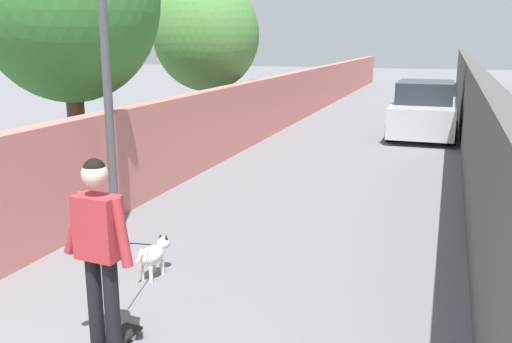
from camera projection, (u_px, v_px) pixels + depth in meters
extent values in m
plane|color=slate|center=(360.00, 142.00, 15.05)|extent=(80.00, 80.00, 0.00)
cube|color=#CC726B|center=(240.00, 117.00, 13.87)|extent=(48.00, 0.30, 1.63)
cube|color=#4C4C4C|center=(473.00, 117.00, 12.11)|extent=(48.00, 0.30, 2.08)
cylinder|color=#473523|center=(208.00, 104.00, 15.17)|extent=(0.24, 0.24, 1.95)
ellipsoid|color=#4C843D|center=(206.00, 35.00, 14.75)|extent=(2.81, 2.81, 2.95)
cylinder|color=#473523|center=(77.00, 123.00, 10.11)|extent=(0.31, 0.31, 2.41)
cylinder|color=#4C4C51|center=(108.00, 102.00, 7.47)|extent=(0.12, 0.12, 3.75)
cylinder|color=beige|center=(120.00, 334.00, 5.17)|extent=(0.06, 0.04, 0.06)
cylinder|color=beige|center=(133.00, 337.00, 5.12)|extent=(0.06, 0.04, 0.06)
cylinder|color=black|center=(95.00, 300.00, 4.83)|extent=(0.14, 0.14, 0.82)
cylinder|color=black|center=(112.00, 304.00, 4.75)|extent=(0.14, 0.14, 0.82)
cube|color=#B23338|center=(98.00, 227.00, 4.63)|extent=(0.26, 0.40, 0.54)
cylinder|color=#B23338|center=(76.00, 223.00, 4.73)|extent=(0.12, 0.29, 0.58)
cylinder|color=#B23338|center=(122.00, 233.00, 4.54)|extent=(0.11, 0.18, 0.59)
sphere|color=beige|center=(95.00, 174.00, 4.53)|extent=(0.22, 0.22, 0.22)
sphere|color=black|center=(94.00, 170.00, 4.52)|extent=(0.19, 0.19, 0.19)
ellipsoid|color=white|center=(152.00, 256.00, 6.42)|extent=(0.38, 0.25, 0.22)
sphere|color=white|center=(163.00, 243.00, 6.61)|extent=(0.15, 0.15, 0.15)
cone|color=black|center=(160.00, 236.00, 6.61)|extent=(0.05, 0.05, 0.06)
cone|color=black|center=(166.00, 237.00, 6.58)|extent=(0.05, 0.05, 0.06)
cylinder|color=white|center=(154.00, 266.00, 6.58)|extent=(0.04, 0.04, 0.18)
cylinder|color=white|center=(163.00, 267.00, 6.53)|extent=(0.04, 0.04, 0.18)
cylinder|color=white|center=(142.00, 273.00, 6.38)|extent=(0.04, 0.04, 0.18)
cylinder|color=white|center=(151.00, 275.00, 6.33)|extent=(0.04, 0.04, 0.18)
cylinder|color=white|center=(139.00, 256.00, 6.19)|extent=(0.14, 0.04, 0.13)
cylinder|color=black|center=(129.00, 243.00, 5.52)|extent=(1.57, 0.43, 0.66)
cube|color=silver|center=(424.00, 116.00, 15.81)|extent=(3.89, 1.70, 0.80)
cube|color=#262B33|center=(425.00, 92.00, 15.65)|extent=(2.02, 1.50, 0.60)
cylinder|color=black|center=(398.00, 118.00, 17.22)|extent=(0.64, 0.22, 0.64)
cylinder|color=black|center=(453.00, 120.00, 16.72)|extent=(0.64, 0.22, 0.64)
cylinder|color=black|center=(390.00, 130.00, 15.01)|extent=(0.64, 0.22, 0.64)
cylinder|color=black|center=(452.00, 133.00, 14.51)|extent=(0.64, 0.22, 0.64)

